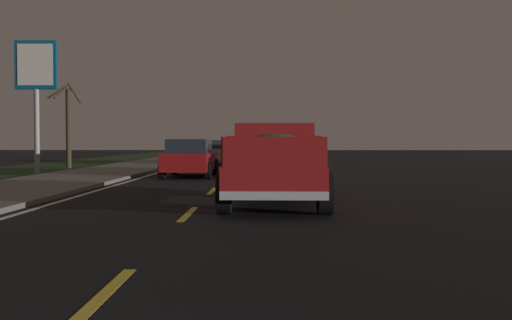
% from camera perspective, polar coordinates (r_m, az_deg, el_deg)
% --- Properties ---
extents(ground, '(144.00, 144.00, 0.00)m').
position_cam_1_polar(ground, '(28.69, -2.26, -1.09)').
color(ground, black).
extents(sidewalk_shoulder, '(108.00, 4.00, 0.12)m').
position_cam_1_polar(sidewalk_shoulder, '(29.54, -13.37, -0.93)').
color(sidewalk_shoulder, slate).
rests_on(sidewalk_shoulder, ground).
extents(grass_verge, '(108.00, 6.00, 0.01)m').
position_cam_1_polar(grass_verge, '(31.14, -22.33, -0.99)').
color(grass_verge, '#1E3819').
rests_on(grass_verge, ground).
extents(lane_markings, '(108.05, 3.54, 0.01)m').
position_cam_1_polar(lane_markings, '(31.15, -6.65, -0.86)').
color(lane_markings, yellow).
rests_on(lane_markings, ground).
extents(pickup_truck, '(5.46, 2.36, 1.87)m').
position_cam_1_polar(pickup_truck, '(13.45, 1.80, -0.16)').
color(pickup_truck, maroon).
rests_on(pickup_truck, ground).
extents(sedan_red, '(4.42, 2.05, 1.54)m').
position_cam_1_polar(sedan_red, '(24.20, -6.42, 0.23)').
color(sedan_red, maroon).
rests_on(sedan_red, ground).
extents(sedan_tan, '(4.43, 2.07, 1.54)m').
position_cam_1_polar(sedan_tan, '(38.45, -4.04, 0.81)').
color(sedan_tan, '#9E845B').
rests_on(sedan_tan, ground).
extents(sedan_silver, '(4.42, 2.05, 1.54)m').
position_cam_1_polar(sedan_silver, '(24.04, 1.65, 0.23)').
color(sedan_silver, '#B2B5BA').
rests_on(sedan_silver, ground).
extents(sedan_blue, '(4.42, 2.05, 1.54)m').
position_cam_1_polar(sedan_blue, '(34.55, 1.56, 0.70)').
color(sedan_blue, navy).
rests_on(sedan_blue, ground).
extents(gas_price_sign, '(0.27, 1.90, 6.02)m').
position_cam_1_polar(gas_price_sign, '(28.68, -20.58, 7.75)').
color(gas_price_sign, '#99999E').
rests_on(gas_price_sign, ground).
extents(bare_tree_far, '(0.99, 1.71, 4.67)m').
position_cam_1_polar(bare_tree_far, '(33.59, -17.79, 3.30)').
color(bare_tree_far, '#423323').
rests_on(bare_tree_far, ground).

